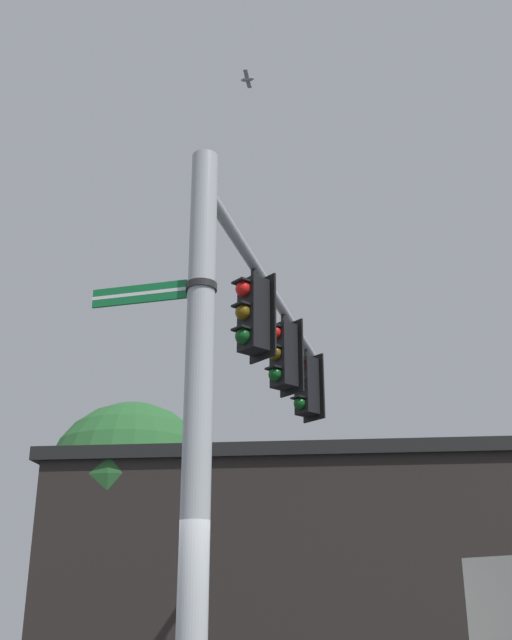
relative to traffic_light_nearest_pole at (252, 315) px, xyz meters
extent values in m
cylinder|color=#ADB2B7|center=(-1.23, 1.77, -2.15)|extent=(0.31, 0.31, 6.71)
cylinder|color=#ADB2B7|center=(0.61, -0.90, 0.78)|extent=(3.82, 5.44, 0.16)
cylinder|color=black|center=(0.00, -0.02, 0.61)|extent=(0.08, 0.08, 0.18)
cube|color=black|center=(0.00, -0.02, -0.01)|extent=(0.36, 0.30, 1.05)
sphere|color=red|center=(0.00, 0.17, 0.34)|extent=(0.22, 0.22, 0.22)
cube|color=black|center=(0.00, 0.19, 0.44)|extent=(0.24, 0.20, 0.03)
sphere|color=brown|center=(0.00, 0.17, -0.01)|extent=(0.22, 0.22, 0.22)
cube|color=black|center=(0.00, 0.19, 0.09)|extent=(0.24, 0.20, 0.03)
sphere|color=#0F4C19|center=(0.00, 0.17, -0.36)|extent=(0.22, 0.22, 0.22)
cube|color=black|center=(0.00, 0.19, -0.26)|extent=(0.24, 0.20, 0.03)
cube|color=black|center=(0.00, -0.19, -0.01)|extent=(0.54, 0.03, 1.22)
cylinder|color=black|center=(1.04, -1.54, 0.61)|extent=(0.08, 0.08, 0.18)
cube|color=black|center=(1.04, -1.54, -0.01)|extent=(0.36, 0.30, 1.05)
sphere|color=red|center=(1.04, -1.35, 0.34)|extent=(0.22, 0.22, 0.22)
cube|color=black|center=(1.04, -1.33, 0.44)|extent=(0.24, 0.20, 0.03)
sphere|color=brown|center=(1.04, -1.35, -0.01)|extent=(0.22, 0.22, 0.22)
cube|color=black|center=(1.04, -1.33, 0.09)|extent=(0.24, 0.20, 0.03)
sphere|color=#0F4C19|center=(1.04, -1.35, -0.36)|extent=(0.22, 0.22, 0.22)
cube|color=black|center=(1.04, -1.33, -0.26)|extent=(0.24, 0.20, 0.03)
cube|color=black|center=(1.04, -1.71, -0.01)|extent=(0.54, 0.03, 1.22)
cylinder|color=black|center=(2.09, -3.05, 0.61)|extent=(0.08, 0.08, 0.18)
cube|color=black|center=(2.09, -3.05, -0.01)|extent=(0.36, 0.30, 1.05)
sphere|color=red|center=(2.09, -2.86, 0.34)|extent=(0.22, 0.22, 0.22)
cube|color=black|center=(2.09, -2.84, 0.44)|extent=(0.24, 0.20, 0.03)
sphere|color=brown|center=(2.09, -2.86, -0.01)|extent=(0.22, 0.22, 0.22)
cube|color=black|center=(2.09, -2.84, 0.09)|extent=(0.24, 0.20, 0.03)
sphere|color=#0F4C19|center=(2.09, -2.86, -0.36)|extent=(0.22, 0.22, 0.22)
cube|color=black|center=(2.09, -2.84, -0.26)|extent=(0.24, 0.20, 0.03)
cube|color=black|center=(2.09, -3.22, -0.01)|extent=(0.54, 0.03, 1.22)
cube|color=#147238|center=(-0.62, 2.19, -0.49)|extent=(0.96, 0.67, 0.22)
cube|color=white|center=(-0.62, 2.21, -0.49)|extent=(0.95, 0.66, 0.04)
cylinder|color=#262626|center=(-1.23, 1.77, -0.49)|extent=(0.35, 0.35, 0.08)
ellipsoid|color=gray|center=(-0.45, 0.48, 3.47)|extent=(0.20, 0.18, 0.06)
cube|color=gray|center=(-0.47, 0.50, 3.48)|extent=(0.22, 0.26, 0.10)
cube|color=gray|center=(-0.44, 0.47, 3.48)|extent=(0.22, 0.27, 0.08)
cube|color=#282321|center=(6.75, -6.57, -3.12)|extent=(11.56, 11.43, 4.76)
cube|color=#193F1E|center=(9.07, -9.00, -2.89)|extent=(7.29, 7.03, 0.30)
cube|color=black|center=(6.75, -6.57, -0.60)|extent=(12.02, 11.89, 0.30)
cylinder|color=#4C3823|center=(8.58, -3.36, -4.00)|extent=(0.28, 0.28, 3.01)
sphere|color=#28602D|center=(8.58, -3.36, -1.05)|extent=(4.12, 4.12, 4.12)
cube|color=silver|center=(-3.33, -0.08, -3.75)|extent=(0.60, 0.04, 0.76)
camera|label=1|loc=(-7.51, 6.29, -3.85)|focal=42.60mm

